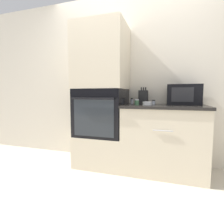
{
  "coord_description": "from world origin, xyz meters",
  "views": [
    {
      "loc": [
        0.54,
        -2.02,
        1.01
      ],
      "look_at": [
        -0.16,
        0.21,
        0.78
      ],
      "focal_mm": 28.0,
      "sensor_mm": 36.0,
      "label": 1
    }
  ],
  "objects_px": {
    "microwave": "(184,95)",
    "condiment_jar_mid": "(137,102)",
    "wall_oven": "(102,112)",
    "condiment_jar_near": "(132,101)",
    "bowl": "(147,103)",
    "knife_block": "(143,97)",
    "condiment_jar_far": "(154,102)"
  },
  "relations": [
    {
      "from": "condiment_jar_far",
      "to": "condiment_jar_near",
      "type": "bearing_deg",
      "value": 164.74
    },
    {
      "from": "wall_oven",
      "to": "bowl",
      "type": "bearing_deg",
      "value": -2.97
    },
    {
      "from": "wall_oven",
      "to": "condiment_jar_mid",
      "type": "xyz_separation_m",
      "value": [
        0.51,
        -0.08,
        0.15
      ]
    },
    {
      "from": "knife_block",
      "to": "bowl",
      "type": "xyz_separation_m",
      "value": [
        0.08,
        -0.19,
        -0.07
      ]
    },
    {
      "from": "knife_block",
      "to": "condiment_jar_mid",
      "type": "distance_m",
      "value": 0.25
    },
    {
      "from": "wall_oven",
      "to": "bowl",
      "type": "distance_m",
      "value": 0.66
    },
    {
      "from": "bowl",
      "to": "condiment_jar_mid",
      "type": "distance_m",
      "value": 0.14
    },
    {
      "from": "bowl",
      "to": "wall_oven",
      "type": "bearing_deg",
      "value": 177.03
    },
    {
      "from": "condiment_jar_mid",
      "to": "bowl",
      "type": "bearing_deg",
      "value": 18.19
    },
    {
      "from": "bowl",
      "to": "condiment_jar_far",
      "type": "distance_m",
      "value": 0.14
    },
    {
      "from": "microwave",
      "to": "condiment_jar_mid",
      "type": "height_order",
      "value": "microwave"
    },
    {
      "from": "wall_oven",
      "to": "condiment_jar_far",
      "type": "relative_size",
      "value": 10.91
    },
    {
      "from": "wall_oven",
      "to": "condiment_jar_near",
      "type": "height_order",
      "value": "wall_oven"
    },
    {
      "from": "wall_oven",
      "to": "bowl",
      "type": "relative_size",
      "value": 5.6
    },
    {
      "from": "condiment_jar_near",
      "to": "condiment_jar_far",
      "type": "relative_size",
      "value": 1.4
    },
    {
      "from": "condiment_jar_near",
      "to": "condiment_jar_mid",
      "type": "xyz_separation_m",
      "value": [
        0.11,
        -0.25,
        -0.0
      ]
    },
    {
      "from": "knife_block",
      "to": "condiment_jar_near",
      "type": "xyz_separation_m",
      "value": [
        -0.17,
        0.02,
        -0.05
      ]
    },
    {
      "from": "bowl",
      "to": "condiment_jar_mid",
      "type": "bearing_deg",
      "value": -161.81
    },
    {
      "from": "condiment_jar_near",
      "to": "bowl",
      "type": "bearing_deg",
      "value": -41.03
    },
    {
      "from": "condiment_jar_mid",
      "to": "condiment_jar_far",
      "type": "xyz_separation_m",
      "value": [
        0.2,
        0.17,
        -0.01
      ]
    },
    {
      "from": "microwave",
      "to": "bowl",
      "type": "relative_size",
      "value": 3.48
    },
    {
      "from": "microwave",
      "to": "condiment_jar_near",
      "type": "relative_size",
      "value": 4.86
    },
    {
      "from": "microwave",
      "to": "condiment_jar_mid",
      "type": "distance_m",
      "value": 0.62
    },
    {
      "from": "microwave",
      "to": "condiment_jar_far",
      "type": "xyz_separation_m",
      "value": [
        -0.38,
        -0.06,
        -0.1
      ]
    },
    {
      "from": "condiment_jar_mid",
      "to": "knife_block",
      "type": "bearing_deg",
      "value": 77.5
    },
    {
      "from": "bowl",
      "to": "knife_block",
      "type": "bearing_deg",
      "value": 111.43
    },
    {
      "from": "bowl",
      "to": "condiment_jar_near",
      "type": "height_order",
      "value": "condiment_jar_near"
    },
    {
      "from": "condiment_jar_mid",
      "to": "condiment_jar_far",
      "type": "bearing_deg",
      "value": 40.21
    },
    {
      "from": "knife_block",
      "to": "condiment_jar_far",
      "type": "xyz_separation_m",
      "value": [
        0.15,
        -0.07,
        -0.07
      ]
    },
    {
      "from": "wall_oven",
      "to": "condiment_jar_near",
      "type": "bearing_deg",
      "value": 24.01
    },
    {
      "from": "microwave",
      "to": "bowl",
      "type": "distance_m",
      "value": 0.49
    },
    {
      "from": "bowl",
      "to": "condiment_jar_near",
      "type": "distance_m",
      "value": 0.32
    }
  ]
}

